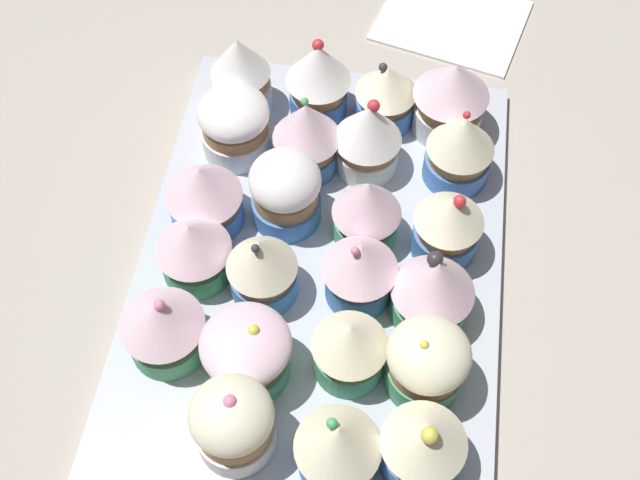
{
  "coord_description": "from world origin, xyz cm",
  "views": [
    {
      "loc": [
        33.01,
        5.02,
        57.2
      ],
      "look_at": [
        0.0,
        0.0,
        4.2
      ],
      "focal_mm": 44.68,
      "sensor_mm": 36.0,
      "label": 1
    }
  ],
  "objects_px": {
    "cupcake_8": "(262,267)",
    "cupcake_10": "(233,423)",
    "cupcake_6": "(307,135)",
    "cupcake_7": "(285,191)",
    "cupcake_5": "(318,78)",
    "cupcake_20": "(433,288)",
    "cupcake_1": "(235,124)",
    "cupcake_19": "(448,224)",
    "cupcake_17": "(451,96)",
    "cupcake_3": "(193,248)",
    "cupcake_18": "(460,148)",
    "cupcake_14": "(360,269)",
    "cupcake_11": "(386,94)",
    "cupcake_9": "(247,352)",
    "napkin": "(452,19)",
    "cupcake_21": "(427,362)",
    "cupcake_16": "(338,447)",
    "cupcake_0": "(241,74)",
    "cupcake_22": "(423,444)",
    "cupcake_13": "(367,210)",
    "cupcake_15": "(350,347)",
    "cupcake_2": "(204,194)",
    "cupcake_4": "(163,326)",
    "cupcake_12": "(368,136)",
    "baking_tray": "(320,263)"
  },
  "relations": [
    {
      "from": "cupcake_8",
      "to": "cupcake_10",
      "type": "relative_size",
      "value": 0.99
    },
    {
      "from": "cupcake_6",
      "to": "cupcake_7",
      "type": "distance_m",
      "value": 0.06
    },
    {
      "from": "cupcake_5",
      "to": "cupcake_20",
      "type": "distance_m",
      "value": 0.23
    },
    {
      "from": "cupcake_1",
      "to": "cupcake_19",
      "type": "height_order",
      "value": "cupcake_19"
    },
    {
      "from": "cupcake_17",
      "to": "cupcake_3",
      "type": "bearing_deg",
      "value": -45.91
    },
    {
      "from": "cupcake_7",
      "to": "cupcake_18",
      "type": "distance_m",
      "value": 0.15
    },
    {
      "from": "cupcake_6",
      "to": "cupcake_14",
      "type": "xyz_separation_m",
      "value": [
        0.12,
        0.06,
        -0.0
      ]
    },
    {
      "from": "cupcake_11",
      "to": "cupcake_19",
      "type": "relative_size",
      "value": 0.92
    },
    {
      "from": "cupcake_9",
      "to": "napkin",
      "type": "xyz_separation_m",
      "value": [
        -0.41,
        0.13,
        -0.04
      ]
    },
    {
      "from": "cupcake_5",
      "to": "napkin",
      "type": "height_order",
      "value": "cupcake_5"
    },
    {
      "from": "cupcake_5",
      "to": "cupcake_18",
      "type": "xyz_separation_m",
      "value": [
        0.05,
        0.13,
        -0.01
      ]
    },
    {
      "from": "cupcake_18",
      "to": "cupcake_21",
      "type": "height_order",
      "value": "cupcake_18"
    },
    {
      "from": "cupcake_10",
      "to": "cupcake_16",
      "type": "bearing_deg",
      "value": 85.04
    },
    {
      "from": "cupcake_8",
      "to": "cupcake_21",
      "type": "height_order",
      "value": "cupcake_8"
    },
    {
      "from": "cupcake_6",
      "to": "cupcake_7",
      "type": "bearing_deg",
      "value": -8.69
    },
    {
      "from": "cupcake_0",
      "to": "cupcake_19",
      "type": "relative_size",
      "value": 1.1
    },
    {
      "from": "cupcake_8",
      "to": "cupcake_22",
      "type": "relative_size",
      "value": 1.0
    },
    {
      "from": "cupcake_0",
      "to": "cupcake_21",
      "type": "relative_size",
      "value": 1.14
    },
    {
      "from": "cupcake_3",
      "to": "cupcake_13",
      "type": "bearing_deg",
      "value": 112.47
    },
    {
      "from": "cupcake_13",
      "to": "cupcake_3",
      "type": "bearing_deg",
      "value": -67.53
    },
    {
      "from": "cupcake_13",
      "to": "cupcake_19",
      "type": "distance_m",
      "value": 0.07
    },
    {
      "from": "cupcake_11",
      "to": "cupcake_10",
      "type": "bearing_deg",
      "value": -12.63
    },
    {
      "from": "cupcake_20",
      "to": "napkin",
      "type": "height_order",
      "value": "cupcake_20"
    },
    {
      "from": "cupcake_15",
      "to": "cupcake_2",
      "type": "bearing_deg",
      "value": -130.76
    },
    {
      "from": "cupcake_7",
      "to": "cupcake_8",
      "type": "relative_size",
      "value": 0.97
    },
    {
      "from": "cupcake_2",
      "to": "cupcake_17",
      "type": "height_order",
      "value": "cupcake_17"
    },
    {
      "from": "cupcake_9",
      "to": "napkin",
      "type": "distance_m",
      "value": 0.43
    },
    {
      "from": "cupcake_6",
      "to": "cupcake_20",
      "type": "distance_m",
      "value": 0.17
    },
    {
      "from": "cupcake_4",
      "to": "cupcake_21",
      "type": "height_order",
      "value": "same"
    },
    {
      "from": "cupcake_6",
      "to": "cupcake_14",
      "type": "relative_size",
      "value": 1.11
    },
    {
      "from": "cupcake_3",
      "to": "cupcake_11",
      "type": "relative_size",
      "value": 0.96
    },
    {
      "from": "cupcake_14",
      "to": "cupcake_18",
      "type": "relative_size",
      "value": 0.96
    },
    {
      "from": "cupcake_0",
      "to": "cupcake_19",
      "type": "bearing_deg",
      "value": 56.13
    },
    {
      "from": "cupcake_5",
      "to": "cupcake_13",
      "type": "bearing_deg",
      "value": 24.42
    },
    {
      "from": "cupcake_3",
      "to": "cupcake_12",
      "type": "height_order",
      "value": "cupcake_12"
    },
    {
      "from": "baking_tray",
      "to": "cupcake_22",
      "type": "relative_size",
      "value": 5.77
    },
    {
      "from": "cupcake_3",
      "to": "cupcake_19",
      "type": "bearing_deg",
      "value": 104.6
    },
    {
      "from": "cupcake_20",
      "to": "cupcake_4",
      "type": "bearing_deg",
      "value": -73.05
    },
    {
      "from": "cupcake_21",
      "to": "cupcake_22",
      "type": "xyz_separation_m",
      "value": [
        0.06,
        0.0,
        0.0
      ]
    },
    {
      "from": "cupcake_1",
      "to": "cupcake_3",
      "type": "relative_size",
      "value": 1.01
    },
    {
      "from": "cupcake_6",
      "to": "cupcake_13",
      "type": "distance_m",
      "value": 0.09
    },
    {
      "from": "cupcake_5",
      "to": "cupcake_14",
      "type": "xyz_separation_m",
      "value": [
        0.18,
        0.06,
        -0.01
      ]
    },
    {
      "from": "cupcake_3",
      "to": "cupcake_21",
      "type": "relative_size",
      "value": 0.92
    },
    {
      "from": "cupcake_9",
      "to": "cupcake_10",
      "type": "relative_size",
      "value": 0.89
    },
    {
      "from": "cupcake_1",
      "to": "cupcake_15",
      "type": "xyz_separation_m",
      "value": [
        0.19,
        0.13,
        0.0
      ]
    },
    {
      "from": "cupcake_12",
      "to": "cupcake_3",
      "type": "bearing_deg",
      "value": -43.59
    },
    {
      "from": "cupcake_6",
      "to": "cupcake_8",
      "type": "xyz_separation_m",
      "value": [
        0.13,
        -0.01,
        -0.0
      ]
    },
    {
      "from": "cupcake_4",
      "to": "cupcake_6",
      "type": "height_order",
      "value": "cupcake_6"
    },
    {
      "from": "cupcake_14",
      "to": "cupcake_2",
      "type": "bearing_deg",
      "value": -111.28
    },
    {
      "from": "cupcake_20",
      "to": "napkin",
      "type": "xyz_separation_m",
      "value": [
        -0.34,
        -0.0,
        -0.05
      ]
    }
  ]
}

